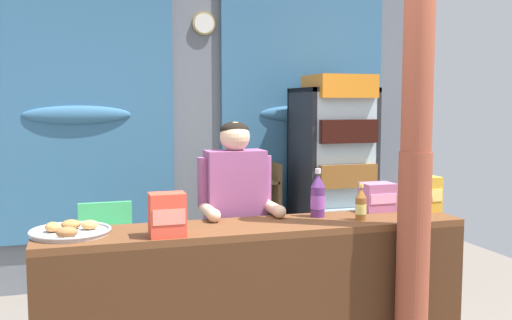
# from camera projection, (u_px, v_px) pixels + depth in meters

# --- Properties ---
(back_wall_curtained) EXTENTS (4.72, 0.22, 2.89)m
(back_wall_curtained) POSITION_uv_depth(u_px,v_px,m) (190.00, 121.00, 5.32)
(back_wall_curtained) COLOR slate
(back_wall_curtained) RESTS_ON ground
(stall_counter) EXTENTS (2.44, 0.46, 0.96)m
(stall_counter) POSITION_uv_depth(u_px,v_px,m) (263.00, 296.00, 3.25)
(stall_counter) COLOR brown
(stall_counter) RESTS_ON ground
(timber_post) EXTENTS (0.20, 0.18, 2.76)m
(timber_post) POSITION_uv_depth(u_px,v_px,m) (416.00, 162.00, 3.19)
(timber_post) COLOR brown
(timber_post) RESTS_ON ground
(drink_fridge) EXTENTS (0.64, 0.68, 1.89)m
(drink_fridge) POSITION_uv_depth(u_px,v_px,m) (334.00, 172.00, 5.22)
(drink_fridge) COLOR #232328
(drink_fridge) RESTS_ON ground
(bottle_shelf_rack) EXTENTS (0.48, 0.28, 1.11)m
(bottle_shelf_rack) POSITION_uv_depth(u_px,v_px,m) (252.00, 222.00, 5.21)
(bottle_shelf_rack) COLOR brown
(bottle_shelf_rack) RESTS_ON ground
(plastic_lawn_chair) EXTENTS (0.44, 0.44, 0.86)m
(plastic_lawn_chair) POSITION_uv_depth(u_px,v_px,m) (107.00, 251.00, 4.52)
(plastic_lawn_chair) COLOR #4CC675
(plastic_lawn_chair) RESTS_ON ground
(shopkeeper) EXTENTS (0.48, 0.42, 1.53)m
(shopkeeper) POSITION_uv_depth(u_px,v_px,m) (235.00, 212.00, 3.67)
(shopkeeper) COLOR #28282D
(shopkeeper) RESTS_ON ground
(soda_bottle_grape_soda) EXTENTS (0.09, 0.09, 0.29)m
(soda_bottle_grape_soda) POSITION_uv_depth(u_px,v_px,m) (318.00, 196.00, 3.51)
(soda_bottle_grape_soda) COLOR #56286B
(soda_bottle_grape_soda) RESTS_ON stall_counter
(soda_bottle_iced_tea) EXTENTS (0.07, 0.07, 0.22)m
(soda_bottle_iced_tea) POSITION_uv_depth(u_px,v_px,m) (361.00, 205.00, 3.41)
(soda_bottle_iced_tea) COLOR brown
(soda_bottle_iced_tea) RESTS_ON stall_counter
(snack_box_wafer) EXTENTS (0.20, 0.16, 0.18)m
(snack_box_wafer) POSITION_uv_depth(u_px,v_px,m) (377.00, 197.00, 3.70)
(snack_box_wafer) COLOR #B76699
(snack_box_wafer) RESTS_ON stall_counter
(snack_box_crackers) EXTENTS (0.18, 0.13, 0.23)m
(snack_box_crackers) POSITION_uv_depth(u_px,v_px,m) (167.00, 215.00, 2.99)
(snack_box_crackers) COLOR #E5422D
(snack_box_crackers) RESTS_ON stall_counter
(snack_box_choco_powder) EXTENTS (0.17, 0.13, 0.22)m
(snack_box_choco_powder) POSITION_uv_depth(u_px,v_px,m) (425.00, 194.00, 3.68)
(snack_box_choco_powder) COLOR gold
(snack_box_choco_powder) RESTS_ON stall_counter
(pastry_tray) EXTENTS (0.42, 0.42, 0.07)m
(pastry_tray) POSITION_uv_depth(u_px,v_px,m) (70.00, 231.00, 3.04)
(pastry_tray) COLOR #BCBCC1
(pastry_tray) RESTS_ON stall_counter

